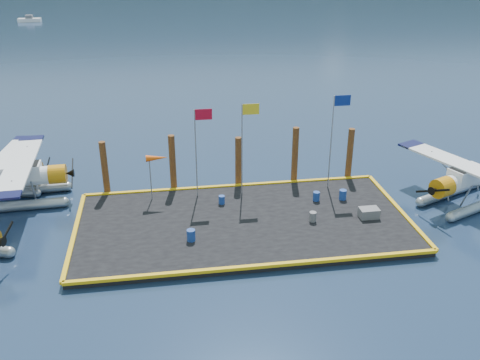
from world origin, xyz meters
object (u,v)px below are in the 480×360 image
object	(u,v)px
crate	(369,213)
piling_4	(350,155)
drum_4	(343,195)
piling_1	(173,165)
drum_1	(313,217)
drum_3	(191,235)
seaplane_b	(16,180)
piling_0	(105,170)
seaplane_c	(1,172)
drum_2	(316,196)
flagpole_yellow	(245,135)
windsock	(157,159)
flagpole_red	(199,140)
piling_2	(238,163)
drum_5	(222,200)
flagpole_blue	(335,128)
seaplane_d	(469,181)
piling_3	(295,157)

from	to	relation	value
crate	piling_4	xyz separation A→B (m)	(0.79, 6.13, 1.30)
drum_4	crate	size ratio (longest dim) A/B	0.56
crate	piling_1	world-z (taller)	piling_1
drum_1	drum_3	bearing A→B (deg)	-171.25
seaplane_b	piling_0	distance (m)	5.75
drum_1	piling_4	size ratio (longest dim) A/B	0.15
seaplane_c	drum_1	size ratio (longest dim) A/B	15.13
seaplane_b	piling_1	world-z (taller)	piling_1
drum_1	drum_2	distance (m)	2.82
flagpole_yellow	piling_4	bearing A→B (deg)	11.60
drum_4	piling_1	distance (m)	11.55
drum_2	windsock	world-z (taller)	windsock
flagpole_red	flagpole_yellow	size ratio (longest dim) A/B	0.97
crate	flagpole_yellow	bearing A→B (deg)	147.13
drum_1	windsock	size ratio (longest dim) A/B	0.19
piling_0	piling_2	distance (m)	9.00
drum_2	flagpole_red	xyz separation A→B (m)	(-7.44, 1.85, 3.69)
seaplane_b	drum_3	bearing A→B (deg)	53.69
drum_5	piling_1	bearing A→B (deg)	135.15
drum_2	flagpole_blue	world-z (taller)	flagpole_blue
seaplane_d	piling_0	distance (m)	24.01
piling_3	piling_2	bearing A→B (deg)	180.00
flagpole_yellow	piling_2	distance (m)	3.07
seaplane_c	piling_4	xyz separation A→B (m)	(24.18, -2.07, 0.59)
drum_4	piling_3	size ratio (longest dim) A/B	0.15
drum_4	drum_5	xyz separation A→B (m)	(-7.95, 0.59, -0.06)
drum_4	piling_2	distance (m)	7.41
drum_3	piling_0	size ratio (longest dim) A/B	0.17
drum_1	piling_1	distance (m)	10.27
drum_2	flagpole_blue	distance (m)	4.65
seaplane_b	seaplane_c	size ratio (longest dim) A/B	1.15
seaplane_d	windsock	xyz separation A→B (m)	(-20.10, 2.94, 1.61)
drum_2	drum_3	xyz separation A→B (m)	(-8.45, -3.79, 0.03)
seaplane_c	piling_4	distance (m)	24.27
windsock	piling_0	size ratio (longest dim) A/B	0.78
flagpole_yellow	piling_4	distance (m)	8.35
drum_1	drum_3	distance (m)	7.55
drum_3	drum_1	bearing A→B (deg)	8.75
piling_1	seaplane_d	bearing A→B (deg)	-13.39
seaplane_b	drum_3	size ratio (longest dim) A/B	15.54
windsock	piling_0	distance (m)	4.02
seaplane_d	flagpole_blue	xyz separation A→B (m)	(-8.37, 2.94, 3.07)
flagpole_yellow	piling_0	xyz separation A→B (m)	(-9.20, 1.60, -2.51)
drum_3	flagpole_red	size ratio (longest dim) A/B	0.11
drum_2	drum_3	bearing A→B (deg)	-155.86
flagpole_red	piling_0	size ratio (longest dim) A/B	1.50
drum_4	piling_0	size ratio (longest dim) A/B	0.17
piling_4	seaplane_d	bearing A→B (deg)	-34.64
drum_5	windsock	xyz separation A→B (m)	(-3.99, 1.35, 2.55)
piling_2	piling_1	bearing A→B (deg)	180.00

